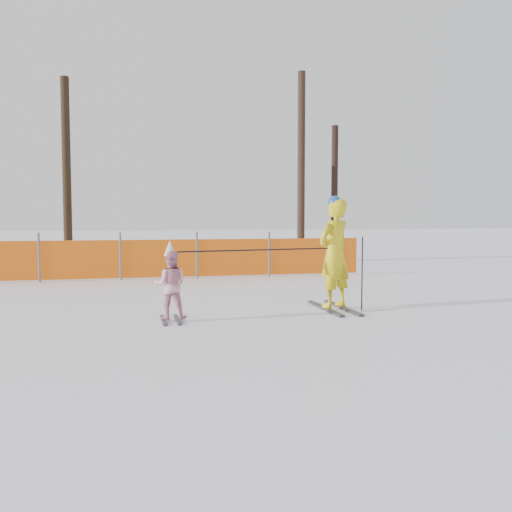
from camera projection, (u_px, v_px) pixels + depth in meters
The scene contains 6 objects.
ground at pixel (263, 320), 9.15m from camera, with size 120.00×120.00×0.00m, color white.
adult at pixel (334, 253), 10.15m from camera, with size 0.85×1.69×2.03m.
child at pixel (170, 284), 9.04m from camera, with size 0.59×0.87×1.28m.
ski_poles at pixel (292, 258), 9.74m from camera, with size 3.29×0.47×1.30m.
safety_fence at pixel (91, 259), 14.67m from camera, with size 14.61×0.06×1.25m.
tree_trunks at pixel (229, 176), 20.01m from camera, with size 9.78×0.90×6.83m.
Camera 1 is at (-2.15, -8.79, 1.67)m, focal length 40.00 mm.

